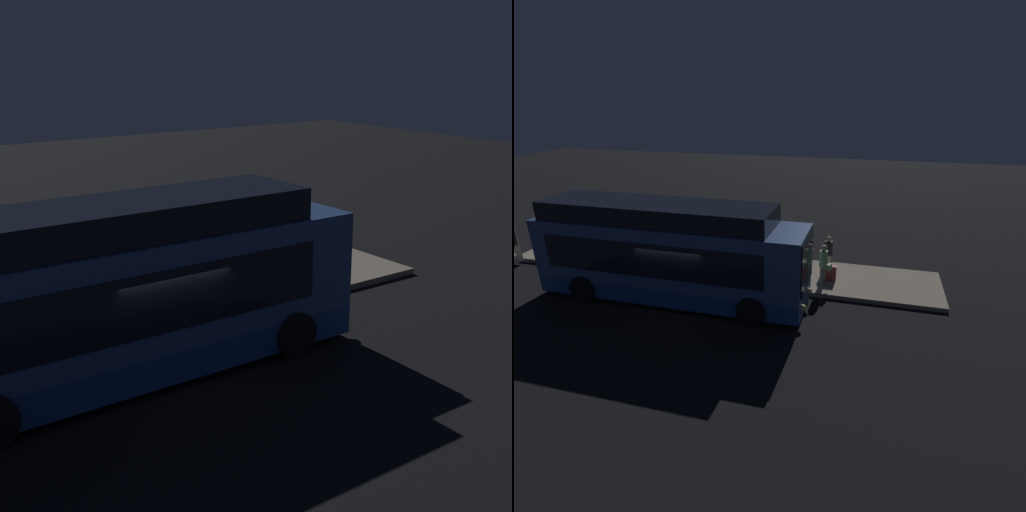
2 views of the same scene
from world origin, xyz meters
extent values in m
plane|color=black|center=(0.00, 0.00, 0.00)|extent=(80.00, 80.00, 0.00)
cube|color=gray|center=(0.00, 3.31, 0.09)|extent=(20.00, 3.42, 0.19)
cube|color=#33518C|center=(-0.55, 0.20, 1.68)|extent=(10.65, 2.45, 2.99)
cube|color=#23478C|center=(-0.55, 0.20, 0.54)|extent=(10.60, 2.47, 0.70)
cube|color=black|center=(-0.82, 0.20, 2.04)|extent=(8.73, 2.48, 1.31)
cube|color=black|center=(4.79, 0.20, 2.12)|extent=(0.06, 2.16, 1.91)
sphere|color=#F9E58C|center=(4.81, 0.87, 0.64)|extent=(0.24, 0.24, 0.24)
sphere|color=#F9E58C|center=(4.81, -0.48, 0.64)|extent=(0.24, 0.24, 0.24)
cylinder|color=black|center=(3.07, 1.43, 0.53)|extent=(1.07, 0.30, 1.07)
cylinder|color=black|center=(3.07, -1.03, 0.53)|extent=(1.07, 0.30, 1.07)
cube|color=black|center=(-0.98, 0.20, 3.53)|extent=(9.05, 2.26, 0.72)
cylinder|color=gray|center=(2.42, 4.36, 0.55)|extent=(0.35, 0.35, 0.73)
cylinder|color=#BF3333|center=(2.42, 4.36, 1.23)|extent=(0.50, 0.50, 0.63)
sphere|color=beige|center=(2.42, 4.36, 1.67)|extent=(0.24, 0.24, 0.24)
cube|color=maroon|center=(2.59, 4.14, 0.97)|extent=(0.31, 0.28, 0.24)
cylinder|color=#6B604C|center=(5.10, 2.52, 0.59)|extent=(0.31, 0.31, 0.80)
cylinder|color=#8CB766|center=(5.10, 2.52, 1.34)|extent=(0.44, 0.44, 0.70)
sphere|color=tan|center=(5.10, 2.52, 1.82)|extent=(0.26, 0.26, 0.26)
cube|color=#598C59|center=(5.36, 2.43, 1.04)|extent=(0.22, 0.31, 0.24)
cylinder|color=silver|center=(5.12, 4.07, 0.56)|extent=(0.34, 0.34, 0.73)
cylinder|color=#262628|center=(5.12, 4.07, 1.24)|extent=(0.48, 0.48, 0.64)
sphere|color=tan|center=(5.12, 4.07, 1.68)|extent=(0.24, 0.24, 0.24)
cube|color=maroon|center=(5.38, 2.96, 0.53)|extent=(0.48, 0.21, 0.68)
cylinder|color=black|center=(5.38, 2.96, 0.99)|extent=(0.02, 0.02, 0.24)
cylinder|color=#4C4C51|center=(-1.81, 4.18, 1.49)|extent=(0.10, 0.10, 2.59)
cube|color=#E5C64C|center=(-1.81, 4.18, 2.53)|extent=(0.04, 0.73, 0.41)
camera|label=1|loc=(-6.57, -12.88, 6.93)|focal=50.00mm
camera|label=2|loc=(6.87, -12.73, 7.61)|focal=28.00mm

